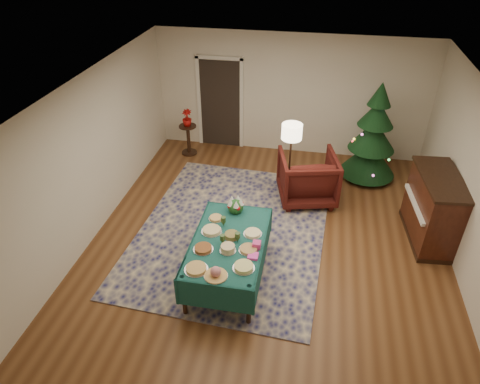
% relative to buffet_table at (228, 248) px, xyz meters
% --- Properties ---
extents(room_shell, '(7.00, 7.00, 7.00)m').
position_rel_buffet_table_xyz_m(room_shell, '(0.49, 0.87, 0.77)').
color(room_shell, '#593319').
rests_on(room_shell, ground).
extents(doorway, '(1.08, 0.04, 2.16)m').
position_rel_buffet_table_xyz_m(doorway, '(-1.11, 4.36, 0.52)').
color(doorway, black).
rests_on(doorway, ground).
extents(rug, '(3.42, 4.36, 0.02)m').
position_rel_buffet_table_xyz_m(rug, '(-0.18, 1.14, -0.57)').
color(rug, '#151751').
rests_on(rug, ground).
extents(buffet_table, '(1.09, 1.86, 0.72)m').
position_rel_buffet_table_xyz_m(buffet_table, '(0.00, 0.00, 0.00)').
color(buffet_table, black).
rests_on(buffet_table, ground).
extents(platter_0, '(0.33, 0.33, 0.05)m').
position_rel_buffet_table_xyz_m(platter_0, '(-0.30, -0.68, 0.16)').
color(platter_0, silver).
rests_on(platter_0, buffet_table).
extents(platter_1, '(0.32, 0.32, 0.16)m').
position_rel_buffet_table_xyz_m(platter_1, '(-0.01, -0.75, 0.20)').
color(platter_1, silver).
rests_on(platter_1, buffet_table).
extents(platter_2, '(0.31, 0.31, 0.06)m').
position_rel_buffet_table_xyz_m(platter_2, '(0.33, -0.53, 0.17)').
color(platter_2, silver).
rests_on(platter_2, buffet_table).
extents(platter_3, '(0.29, 0.29, 0.05)m').
position_rel_buffet_table_xyz_m(platter_3, '(-0.31, -0.27, 0.17)').
color(platter_3, silver).
rests_on(platter_3, buffet_table).
extents(platter_4, '(0.24, 0.24, 0.10)m').
position_rel_buffet_table_xyz_m(platter_4, '(0.04, -0.23, 0.19)').
color(platter_4, silver).
rests_on(platter_4, buffet_table).
extents(platter_5, '(0.29, 0.29, 0.04)m').
position_rel_buffet_table_xyz_m(platter_5, '(0.33, -0.16, 0.16)').
color(platter_5, silver).
rests_on(platter_5, buffet_table).
extents(platter_6, '(0.32, 0.32, 0.05)m').
position_rel_buffet_table_xyz_m(platter_6, '(-0.29, 0.16, 0.17)').
color(platter_6, silver).
rests_on(platter_6, buffet_table).
extents(platter_7, '(0.24, 0.24, 0.07)m').
position_rel_buffet_table_xyz_m(platter_7, '(0.03, 0.08, 0.18)').
color(platter_7, silver).
rests_on(platter_7, buffet_table).
extents(platter_8, '(0.28, 0.28, 0.04)m').
position_rel_buffet_table_xyz_m(platter_8, '(0.33, 0.21, 0.16)').
color(platter_8, silver).
rests_on(platter_8, buffet_table).
extents(platter_9, '(0.23, 0.23, 0.04)m').
position_rel_buffet_table_xyz_m(platter_9, '(-0.30, 0.47, 0.16)').
color(platter_9, silver).
rests_on(platter_9, buffet_table).
extents(goblet_0, '(0.08, 0.08, 0.17)m').
position_rel_buffet_table_xyz_m(goblet_0, '(-0.14, 0.32, 0.23)').
color(goblet_0, '#2D471E').
rests_on(goblet_0, buffet_table).
extents(goblet_1, '(0.08, 0.08, 0.17)m').
position_rel_buffet_table_xyz_m(goblet_1, '(0.14, -0.01, 0.23)').
color(goblet_1, '#2D471E').
rests_on(goblet_1, buffet_table).
extents(goblet_2, '(0.08, 0.08, 0.17)m').
position_rel_buffet_table_xyz_m(goblet_2, '(-0.06, -0.10, 0.23)').
color(goblet_2, '#2D471E').
rests_on(goblet_2, buffet_table).
extents(napkin_stack, '(0.14, 0.14, 0.04)m').
position_rel_buffet_table_xyz_m(napkin_stack, '(0.42, -0.29, 0.16)').
color(napkin_stack, '#EE42B9').
rests_on(napkin_stack, buffet_table).
extents(gift_box, '(0.12, 0.12, 0.10)m').
position_rel_buffet_table_xyz_m(gift_box, '(0.43, -0.07, 0.19)').
color(gift_box, '#DE3D8D').
rests_on(gift_box, buffet_table).
extents(centerpiece, '(0.26, 0.26, 0.30)m').
position_rel_buffet_table_xyz_m(centerpiece, '(-0.03, 0.72, 0.27)').
color(centerpiece, '#1E4C1E').
rests_on(centerpiece, buffet_table).
extents(armchair, '(1.24, 1.19, 1.07)m').
position_rel_buffet_table_xyz_m(armchair, '(1.04, 2.38, -0.04)').
color(armchair, '#43120E').
rests_on(armchair, ground).
extents(floor_lamp, '(0.38, 0.38, 1.56)m').
position_rel_buffet_table_xyz_m(floor_lamp, '(0.68, 2.39, 0.75)').
color(floor_lamp, '#A57F3F').
rests_on(floor_lamp, ground).
extents(side_table, '(0.39, 0.39, 0.70)m').
position_rel_buffet_table_xyz_m(side_table, '(-1.75, 3.77, -0.24)').
color(side_table, black).
rests_on(side_table, ground).
extents(potted_plant, '(0.22, 0.38, 0.22)m').
position_rel_buffet_table_xyz_m(potted_plant, '(-1.75, 3.77, 0.23)').
color(potted_plant, '#A40E0B').
rests_on(potted_plant, side_table).
extents(christmas_tree, '(1.49, 1.49, 2.08)m').
position_rel_buffet_table_xyz_m(christmas_tree, '(2.26, 3.47, 0.36)').
color(christmas_tree, black).
rests_on(christmas_tree, ground).
extents(piano, '(0.78, 1.46, 1.22)m').
position_rel_buffet_table_xyz_m(piano, '(3.17, 1.58, 0.02)').
color(piano, black).
rests_on(piano, ground).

